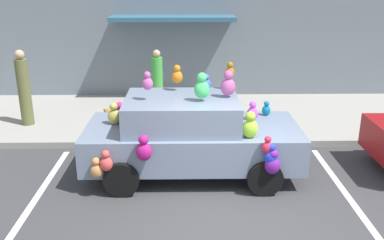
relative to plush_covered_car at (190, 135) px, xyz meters
name	(u,v)px	position (x,y,z in m)	size (l,w,h in m)	color
ground_plane	(235,219)	(0.71, -1.72, -0.81)	(60.00, 60.00, 0.00)	#38383A
sidewalk	(215,117)	(0.71, 3.28, -0.73)	(24.00, 4.00, 0.15)	gray
parking_stripe_front	(342,189)	(2.80, -0.72, -0.80)	(0.12, 3.60, 0.01)	silver
parking_stripe_rear	(41,191)	(-2.73, -0.72, -0.80)	(0.12, 3.60, 0.01)	silver
plush_covered_car	(190,135)	(0.00, 0.00, 0.00)	(4.10, 2.13, 2.10)	slate
teddy_bear_on_sidewalk	(110,123)	(-1.85, 1.73, -0.35)	(0.35, 0.29, 0.67)	#9E723D
pedestrian_near_shopfront	(24,90)	(-4.07, 2.54, 0.24)	(0.30, 0.30, 1.89)	brown
pedestrian_walking_past	(157,83)	(-0.85, 3.62, 0.14)	(0.30, 0.30, 1.70)	green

